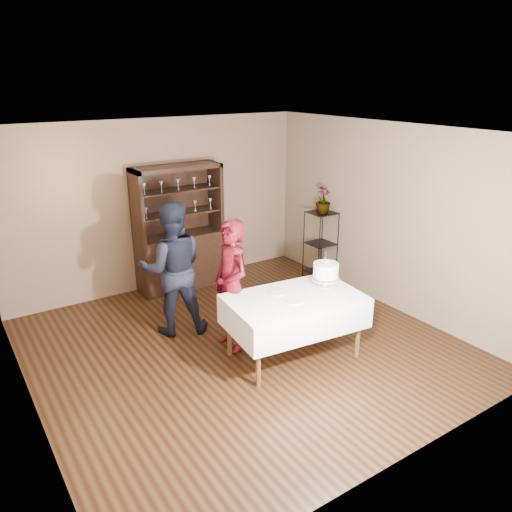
# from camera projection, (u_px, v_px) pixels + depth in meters

# --- Properties ---
(floor) EXTENTS (5.00, 5.00, 0.00)m
(floor) POSITION_uv_depth(u_px,v_px,m) (244.00, 346.00, 6.43)
(floor) COLOR black
(floor) RESTS_ON ground
(ceiling) EXTENTS (5.00, 5.00, 0.00)m
(ceiling) POSITION_uv_depth(u_px,v_px,m) (242.00, 132.00, 5.52)
(ceiling) COLOR white
(ceiling) RESTS_ON back_wall
(back_wall) EXTENTS (5.00, 0.02, 2.70)m
(back_wall) POSITION_uv_depth(u_px,v_px,m) (159.00, 205.00, 7.93)
(back_wall) COLOR #77604C
(back_wall) RESTS_ON floor
(wall_left) EXTENTS (0.02, 5.00, 2.70)m
(wall_left) POSITION_uv_depth(u_px,v_px,m) (17.00, 295.00, 4.68)
(wall_left) COLOR #77604C
(wall_left) RESTS_ON floor
(wall_right) EXTENTS (0.02, 5.00, 2.70)m
(wall_right) POSITION_uv_depth(u_px,v_px,m) (388.00, 217.00, 7.27)
(wall_right) COLOR #77604C
(wall_right) RESTS_ON floor
(china_hutch) EXTENTS (1.40, 0.48, 2.00)m
(china_hutch) POSITION_uv_depth(u_px,v_px,m) (180.00, 248.00, 8.08)
(china_hutch) COLOR black
(china_hutch) RESTS_ON floor
(plant_etagere) EXTENTS (0.42, 0.42, 1.20)m
(plant_etagere) POSITION_uv_depth(u_px,v_px,m) (320.00, 243.00, 8.34)
(plant_etagere) COLOR black
(plant_etagere) RESTS_ON floor
(cake_table) EXTENTS (1.70, 1.15, 0.80)m
(cake_table) POSITION_uv_depth(u_px,v_px,m) (294.00, 311.00, 6.02)
(cake_table) COLOR white
(cake_table) RESTS_ON floor
(woman) EXTENTS (0.41, 0.62, 1.68)m
(woman) POSITION_uv_depth(u_px,v_px,m) (231.00, 286.00, 6.16)
(woman) COLOR #39050A
(woman) RESTS_ON floor
(man) EXTENTS (1.07, 0.95, 1.81)m
(man) POSITION_uv_depth(u_px,v_px,m) (172.00, 269.00, 6.54)
(man) COLOR black
(man) RESTS_ON floor
(cake) EXTENTS (0.35, 0.35, 0.48)m
(cake) POSITION_uv_depth(u_px,v_px,m) (326.00, 272.00, 6.19)
(cake) COLOR white
(cake) RESTS_ON cake_table
(plate_near) EXTENTS (0.22, 0.22, 0.01)m
(plate_near) POSITION_uv_depth(u_px,v_px,m) (295.00, 302.00, 5.81)
(plate_near) COLOR white
(plate_near) RESTS_ON cake_table
(plate_far) EXTENTS (0.25, 0.25, 0.01)m
(plate_far) POSITION_uv_depth(u_px,v_px,m) (277.00, 292.00, 6.06)
(plate_far) COLOR white
(plate_far) RESTS_ON cake_table
(potted_plant) EXTENTS (0.26, 0.26, 0.42)m
(potted_plant) POSITION_uv_depth(u_px,v_px,m) (323.00, 200.00, 8.05)
(potted_plant) COLOR #497437
(potted_plant) RESTS_ON plant_etagere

